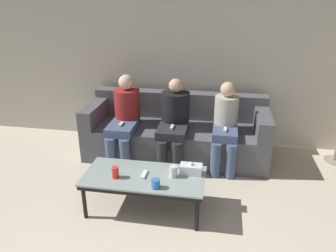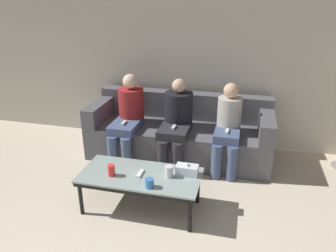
# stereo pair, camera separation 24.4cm
# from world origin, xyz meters

# --- Properties ---
(wall_back) EXTENTS (12.00, 0.06, 2.60)m
(wall_back) POSITION_xyz_m (0.00, 3.50, 1.30)
(wall_back) COLOR #B7B2A3
(wall_back) RESTS_ON ground_plane
(couch) EXTENTS (2.39, 0.86, 0.80)m
(couch) POSITION_xyz_m (0.00, 2.99, 0.30)
(couch) COLOR #515156
(couch) RESTS_ON ground_plane
(coffee_table) EXTENTS (1.21, 0.57, 0.40)m
(coffee_table) POSITION_xyz_m (-0.13, 1.69, 0.36)
(coffee_table) COLOR #8C9E99
(coffee_table) RESTS_ON ground_plane
(cup_near_left) EXTENTS (0.07, 0.07, 0.12)m
(cup_near_left) POSITION_xyz_m (-0.40, 1.61, 0.46)
(cup_near_left) COLOR red
(cup_near_left) RESTS_ON coffee_table
(cup_near_right) EXTENTS (0.08, 0.08, 0.12)m
(cup_near_right) POSITION_xyz_m (0.16, 1.72, 0.46)
(cup_near_right) COLOR silver
(cup_near_right) RESTS_ON coffee_table
(cup_far_center) EXTENTS (0.08, 0.08, 0.09)m
(cup_far_center) POSITION_xyz_m (0.02, 1.50, 0.45)
(cup_far_center) COLOR #3372BF
(cup_far_center) RESTS_ON coffee_table
(tissue_box) EXTENTS (0.22, 0.12, 0.13)m
(tissue_box) POSITION_xyz_m (0.32, 1.81, 0.46)
(tissue_box) COLOR silver
(tissue_box) RESTS_ON coffee_table
(game_remote) EXTENTS (0.04, 0.15, 0.02)m
(game_remote) POSITION_xyz_m (-0.13, 1.69, 0.41)
(game_remote) COLOR white
(game_remote) RESTS_ON coffee_table
(seated_person_left_end) EXTENTS (0.33, 0.72, 1.11)m
(seated_person_left_end) POSITION_xyz_m (-0.64, 2.76, 0.60)
(seated_person_left_end) COLOR #47567A
(seated_person_left_end) RESTS_ON ground_plane
(seated_person_mid_left) EXTENTS (0.36, 0.72, 1.09)m
(seated_person_mid_left) POSITION_xyz_m (0.00, 2.77, 0.59)
(seated_person_mid_left) COLOR #28282D
(seated_person_mid_left) RESTS_ON ground_plane
(seated_person_mid_right) EXTENTS (0.31, 0.62, 1.08)m
(seated_person_mid_right) POSITION_xyz_m (0.64, 2.77, 0.57)
(seated_person_mid_right) COLOR #47567A
(seated_person_mid_right) RESTS_ON ground_plane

